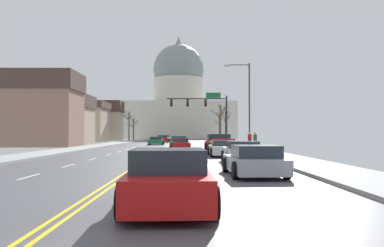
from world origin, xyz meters
name	(u,v)px	position (x,y,z in m)	size (l,w,h in m)	color
ground	(162,150)	(0.00, 0.00, 0.02)	(20.00, 180.00, 0.20)	#4C4C51
signal_gantry	(205,107)	(4.78, 13.90, 5.02)	(7.91, 0.41, 6.77)	#28282D
street_lamp_right	(246,98)	(7.88, -1.76, 4.86)	(2.40, 0.24, 7.95)	#333338
capitol_building	(179,101)	(0.00, 81.88, 10.97)	(32.55, 18.49, 30.21)	beige
sedan_near_00	(179,142)	(1.55, 9.14, 0.61)	(2.23, 4.33, 1.28)	#1E7247
sedan_near_01	(180,144)	(1.77, 2.19, 0.54)	(2.05, 4.40, 1.16)	#B71414
pickup_truck_near_02	(219,144)	(5.28, -3.51, 0.70)	(2.47, 5.73, 1.55)	maroon
sedan_near_03	(223,149)	(4.96, -10.52, 0.53)	(1.98, 4.56, 1.12)	silver
sedan_near_04	(242,153)	(5.40, -17.37, 0.57)	(1.98, 4.31, 1.20)	silver
sedan_near_05	(254,161)	(5.01, -23.91, 0.55)	(2.16, 4.44, 1.18)	#9EA3A8
sedan_near_06	(169,181)	(2.03, -30.73, 0.60)	(2.03, 4.29, 1.30)	#B71414
sedan_oncoming_00	(156,141)	(-1.85, 18.20, 0.53)	(2.15, 4.46, 1.11)	#1E7247
sedan_oncoming_01	(163,139)	(-1.68, 31.84, 0.60)	(2.04, 4.72, 1.28)	#B71414
sedan_oncoming_02	(165,138)	(-1.89, 41.92, 0.57)	(2.08, 4.42, 1.21)	silver
flank_building_00	(35,109)	(-16.00, 10.51, 4.57)	(10.62, 7.35, 8.99)	#8C6656
flank_building_01	(55,119)	(-16.92, 20.94, 3.67)	(10.31, 9.15, 7.22)	tan
flank_building_02	(74,122)	(-18.69, 37.51, 3.75)	(12.37, 9.70, 7.41)	tan
flank_building_03	(100,121)	(-16.06, 48.37, 4.27)	(9.49, 6.42, 8.41)	#B2A38E
bare_tree_00	(220,127)	(8.62, 37.96, 2.69)	(1.78, 1.22, 5.33)	brown
bare_tree_01	(133,128)	(-8.61, 45.73, 2.64)	(2.58, 1.52, 4.86)	brown
bare_tree_02	(226,126)	(8.19, 21.02, 2.69)	(2.18, 2.08, 4.81)	#4C3D2D
bare_tree_03	(129,124)	(-8.95, 41.16, 3.43)	(2.57, 1.82, 5.99)	brown
bare_tree_04	(221,121)	(7.96, 27.68, 3.56)	(2.77, 2.10, 6.27)	brown
pedestrian_00	(250,140)	(8.03, -3.04, 1.02)	(0.35, 0.34, 1.60)	#33333D
pedestrian_01	(255,140)	(8.78, -1.44, 1.01)	(0.35, 0.34, 1.58)	#33333D
bicycle_parked	(255,146)	(8.34, -3.99, 0.49)	(0.12, 1.77, 0.85)	black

